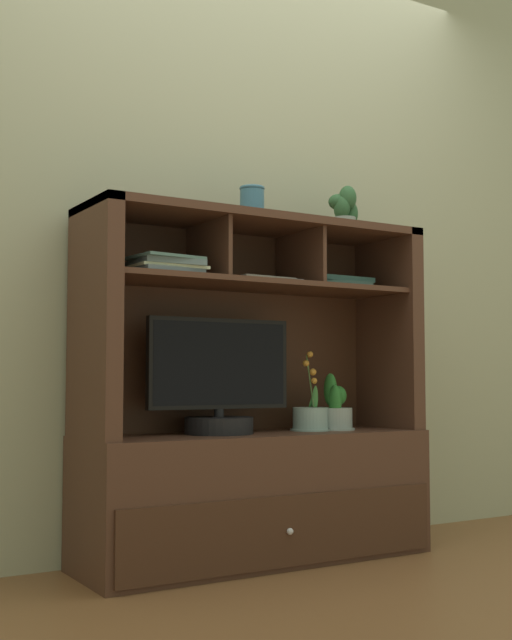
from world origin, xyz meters
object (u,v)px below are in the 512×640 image
object	(u,v)px
media_console	(255,450)
magazine_stack_right	(333,284)
potted_orchid	(310,418)
potted_fern	(335,410)
magazine_stack_centre	(257,281)
potted_succulent	(344,209)
tv_monitor	(219,387)
ceramic_vase	(252,203)
magazine_stack_left	(165,266)

from	to	relation	value
media_console	magazine_stack_right	bearing A→B (deg)	4.66
potted_orchid	potted_fern	size ratio (longest dim) A/B	1.38
potted_fern	media_console	bearing A→B (deg)	176.52
media_console	magazine_stack_centre	xyz separation A→B (m)	(0.01, -0.01, 0.64)
magazine_stack_right	potted_succulent	xyz separation A→B (m)	(0.04, -0.02, 0.31)
media_console	magazine_stack_centre	size ratio (longest dim) A/B	4.21
potted_fern	potted_succulent	size ratio (longest dim) A/B	1.22
tv_monitor	magazine_stack_centre	size ratio (longest dim) A/B	1.80
media_console	tv_monitor	bearing A→B (deg)	178.19
magazine_stack_centre	potted_succulent	distance (m)	0.54
media_console	potted_orchid	size ratio (longest dim) A/B	4.34
media_console	potted_fern	distance (m)	0.39
potted_succulent	media_console	bearing A→B (deg)	-178.74
ceramic_vase	tv_monitor	bearing A→B (deg)	-173.77
potted_succulent	magazine_stack_right	bearing A→B (deg)	152.83
tv_monitor	magazine_stack_right	world-z (taller)	magazine_stack_right
potted_fern	magazine_stack_right	distance (m)	0.52
magazine_stack_centre	magazine_stack_right	xyz separation A→B (m)	(0.39, 0.04, 0.02)
magazine_stack_centre	magazine_stack_right	bearing A→B (deg)	6.11
tv_monitor	potted_succulent	xyz separation A→B (m)	(0.59, 0.00, 0.73)
ceramic_vase	magazine_stack_left	bearing A→B (deg)	-168.35
potted_succulent	tv_monitor	bearing A→B (deg)	-179.53
magazine_stack_right	ceramic_vase	bearing A→B (deg)	-178.44
magazine_stack_right	media_console	bearing A→B (deg)	-175.34
magazine_stack_centre	ceramic_vase	xyz separation A→B (m)	(-0.01, 0.03, 0.30)
potted_orchid	ceramic_vase	distance (m)	0.87
magazine_stack_right	ceramic_vase	world-z (taller)	ceramic_vase
potted_orchid	potted_succulent	world-z (taller)	potted_succulent
tv_monitor	magazine_stack_left	xyz separation A→B (m)	(-0.26, -0.07, 0.43)
potted_orchid	magazine_stack_right	size ratio (longest dim) A/B	1.05
potted_fern	magazine_stack_left	xyz separation A→B (m)	(-0.77, -0.04, 0.52)
media_console	potted_orchid	world-z (taller)	media_console
potted_fern	magazine_stack_left	distance (m)	0.93
potted_orchid	media_console	bearing A→B (deg)	178.47
potted_orchid	magazine_stack_right	xyz separation A→B (m)	(0.14, 0.04, 0.54)
media_console	potted_succulent	world-z (taller)	potted_succulent
magazine_stack_centre	ceramic_vase	distance (m)	0.31
magazine_stack_right	potted_succulent	distance (m)	0.32
magazine_stack_left	potted_orchid	bearing A→B (deg)	4.86
magazine_stack_centre	potted_succulent	bearing A→B (deg)	2.54
media_console	ceramic_vase	size ratio (longest dim) A/B	10.15
magazine_stack_left	magazine_stack_right	distance (m)	0.81
tv_monitor	magazine_stack_right	size ratio (longest dim) A/B	1.94
potted_fern	potted_succulent	distance (m)	0.83
tv_monitor	potted_fern	bearing A→B (deg)	-2.99
potted_orchid	magazine_stack_right	distance (m)	0.56
media_console	magazine_stack_centre	distance (m)	0.64
magazine_stack_centre	ceramic_vase	world-z (taller)	ceramic_vase
tv_monitor	ceramic_vase	world-z (taller)	ceramic_vase
tv_monitor	ceramic_vase	xyz separation A→B (m)	(0.15, 0.02, 0.71)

